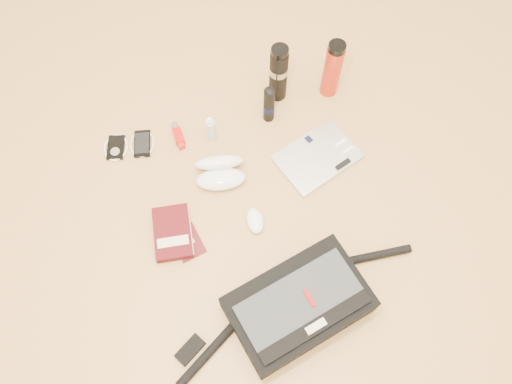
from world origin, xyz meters
TOP-DOWN VIEW (x-y plane):
  - ground at (0.00, 0.00)m, footprint 4.00×4.00m
  - messenger_bag at (0.00, -0.32)m, footprint 0.87×0.34m
  - laptop at (0.28, 0.18)m, footprint 0.33×0.27m
  - book at (-0.31, 0.07)m, footprint 0.16×0.21m
  - passport at (-0.27, 0.02)m, footprint 0.11×0.14m
  - mouse at (-0.02, 0.01)m, footprint 0.07×0.11m
  - sunglasses_case at (-0.08, 0.23)m, footprint 0.21×0.19m
  - ipod at (-0.42, 0.47)m, footprint 0.11×0.12m
  - phone at (-0.32, 0.46)m, footprint 0.11×0.13m
  - inhaler at (-0.18, 0.44)m, footprint 0.03×0.12m
  - spray_bottle at (-0.06, 0.40)m, footprint 0.04×0.04m
  - aerosol_can at (0.17, 0.41)m, footprint 0.05×0.05m
  - thermos_black at (0.24, 0.50)m, footprint 0.08×0.08m
  - thermos_red at (0.44, 0.45)m, footprint 0.08×0.08m

SIDE VIEW (x-z plane):
  - ground at x=0.00m, z-range 0.00..0.00m
  - passport at x=-0.27m, z-range 0.00..0.01m
  - ipod at x=-0.42m, z-range 0.00..0.01m
  - phone at x=-0.32m, z-range 0.00..0.01m
  - laptop at x=0.28m, z-range 0.00..0.02m
  - inhaler at x=-0.18m, z-range 0.00..0.03m
  - mouse at x=-0.02m, z-range 0.00..0.03m
  - book at x=-0.31m, z-range 0.00..0.04m
  - sunglasses_case at x=-0.08m, z-range -0.02..0.09m
  - messenger_bag at x=0.00m, z-range -0.01..0.12m
  - spray_bottle at x=-0.06m, z-range -0.01..0.12m
  - aerosol_can at x=0.17m, z-range 0.00..0.18m
  - thermos_red at x=0.44m, z-range 0.00..0.26m
  - thermos_black at x=0.24m, z-range 0.00..0.27m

